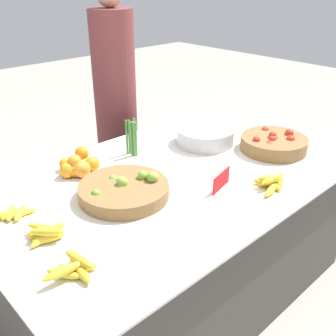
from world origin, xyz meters
name	(u,v)px	position (x,y,z in m)	size (l,w,h in m)	color
ground_plane	(168,284)	(0.00, 0.00, 0.00)	(12.00, 12.00, 0.00)	#A39E93
market_table	(168,234)	(0.00, 0.00, 0.34)	(1.80, 1.16, 0.68)	#4C4742
lime_bowl	(124,190)	(-0.27, 0.00, 0.71)	(0.40, 0.40, 0.11)	olive
tomato_basket	(274,143)	(0.65, -0.17, 0.72)	(0.36, 0.36, 0.11)	olive
orange_pile	(76,166)	(-0.30, 0.33, 0.73)	(0.20, 0.19, 0.12)	orange
metal_bowl	(205,136)	(0.44, 0.16, 0.73)	(0.33, 0.33, 0.09)	#B7B7BF
price_sign	(221,180)	(0.10, -0.25, 0.72)	(0.15, 0.04, 0.08)	red
veg_bundle	(132,138)	(0.04, 0.33, 0.78)	(0.06, 0.07, 0.19)	#4C8E42
banana_bunch_back_center	(73,268)	(-0.69, -0.29, 0.71)	(0.19, 0.17, 0.06)	yellow
banana_bunch_front_center	(12,214)	(-0.70, 0.18, 0.69)	(0.21, 0.14, 0.03)	yellow
banana_bunch_middle_right	(271,183)	(0.28, -0.40, 0.70)	(0.21, 0.15, 0.06)	yellow
banana_bunch_front_right	(46,234)	(-0.67, -0.05, 0.70)	(0.17, 0.16, 0.06)	yellow
vendor_person	(116,109)	(0.39, 0.94, 0.71)	(0.29, 0.29, 1.53)	brown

